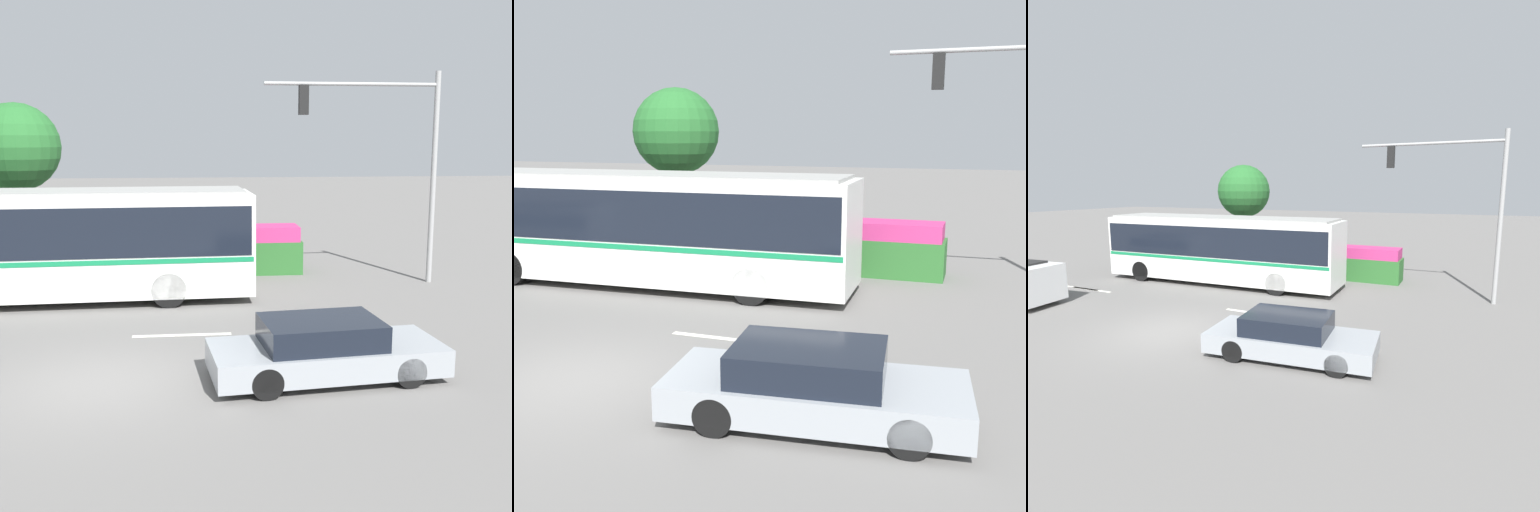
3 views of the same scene
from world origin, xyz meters
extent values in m
plane|color=slate|center=(0.00, 0.00, 0.00)|extent=(140.00, 140.00, 0.00)
cube|color=silver|center=(-2.26, 6.69, 1.71)|extent=(11.85, 3.00, 2.91)
cube|color=black|center=(-2.26, 6.69, 2.17)|extent=(11.62, 3.03, 1.40)
cube|color=#147A47|center=(-2.26, 6.69, 1.36)|extent=(11.74, 3.02, 0.14)
cube|color=#959592|center=(-2.26, 6.69, 3.21)|extent=(11.38, 2.77, 0.10)
cylinder|color=black|center=(1.20, 5.67, 0.50)|extent=(1.01, 0.33, 1.00)
cylinder|color=black|center=(1.12, 7.95, 0.50)|extent=(1.01, 0.33, 1.00)
cube|color=gray|center=(4.47, -0.17, 0.43)|extent=(4.77, 2.29, 0.53)
cube|color=black|center=(4.36, -0.18, 0.95)|extent=(2.46, 1.84, 0.51)
cylinder|color=black|center=(5.81, 0.78, 0.30)|extent=(0.63, 0.28, 0.61)
cylinder|color=black|center=(5.98, -0.83, 0.30)|extent=(0.63, 0.28, 0.61)
cylinder|color=black|center=(3.02, 0.49, 0.30)|extent=(0.63, 0.28, 0.61)
cylinder|color=black|center=(3.18, -1.11, 0.30)|extent=(0.63, 0.28, 0.61)
cylinder|color=gray|center=(9.76, 8.11, 3.42)|extent=(0.18, 0.18, 6.84)
cylinder|color=gray|center=(6.97, 8.11, 6.42)|extent=(5.57, 0.12, 0.12)
cube|color=black|center=(5.43, 8.11, 5.92)|extent=(0.30, 0.22, 0.90)
cylinder|color=red|center=(5.43, 8.23, 6.22)|extent=(0.18, 0.02, 0.18)
cylinder|color=yellow|center=(5.43, 8.23, 5.92)|extent=(0.18, 0.02, 0.18)
cylinder|color=green|center=(5.43, 8.23, 5.62)|extent=(0.18, 0.02, 0.18)
cube|color=#286028|center=(1.24, 10.29, 0.58)|extent=(9.03, 1.39, 1.16)
cube|color=#B22D6B|center=(1.24, 10.29, 1.42)|extent=(8.85, 1.32, 0.52)
cylinder|color=brown|center=(-4.65, 13.00, 1.62)|extent=(0.29, 0.29, 3.23)
sphere|color=#236028|center=(-4.65, 13.00, 4.43)|extent=(3.31, 3.31, 3.31)
cube|color=silver|center=(1.59, 2.94, 0.01)|extent=(2.40, 0.16, 0.01)
camera|label=1|loc=(1.85, -12.05, 4.67)|focal=44.66mm
camera|label=2|loc=(6.72, -8.81, 4.39)|focal=43.43mm
camera|label=3|loc=(8.82, -10.10, 4.61)|focal=28.96mm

